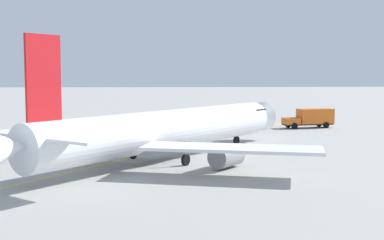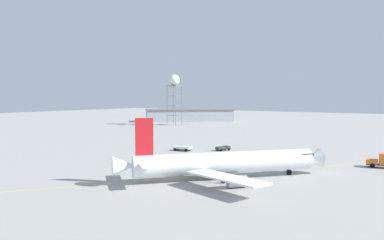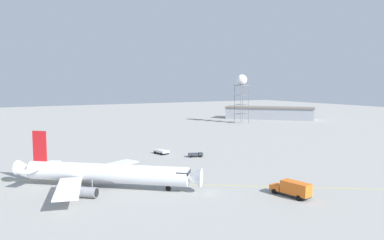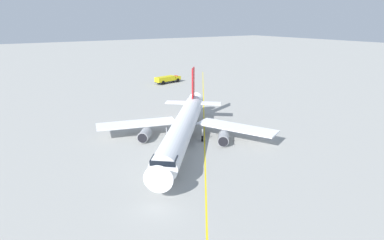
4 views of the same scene
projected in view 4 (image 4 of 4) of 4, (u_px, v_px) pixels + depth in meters
ground_plane at (182, 143)px, 60.72m from camera, size 600.00×600.00×0.00m
airliner_main at (183, 128)px, 60.16m from camera, size 29.95×33.83×11.75m
fire_tender_truck at (167, 79)px, 116.89m from camera, size 10.44×4.52×2.50m
taxiway_centreline at (205, 141)px, 62.08m from camera, size 95.45×138.53×0.01m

